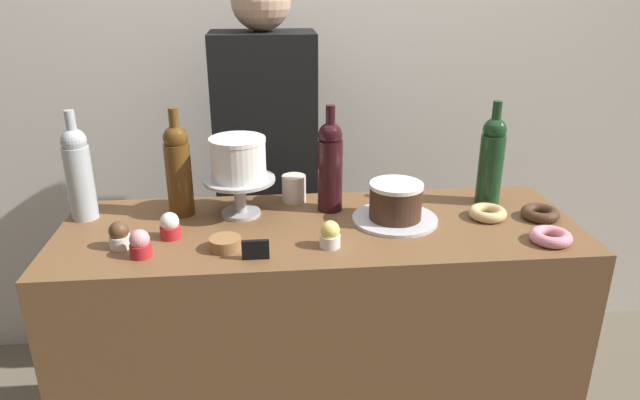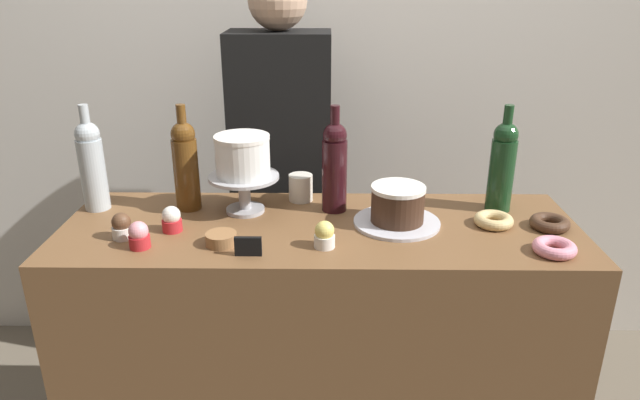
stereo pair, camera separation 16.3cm
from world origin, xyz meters
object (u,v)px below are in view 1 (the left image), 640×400
(cookie_stack, at_px, (225,243))
(donut_chocolate, at_px, (540,213))
(white_layer_cake, at_px, (238,158))
(barista_figure, at_px, (268,188))
(coffee_cup_ceramic, at_px, (294,188))
(wine_bottle_green, at_px, (491,159))
(chocolate_round_cake, at_px, (396,201))
(wine_bottle_dark_red, at_px, (330,165))
(wine_bottle_amber, at_px, (178,169))
(cupcake_chocolate, at_px, (119,235))
(cupcake_vanilla, at_px, (170,226))
(price_sign_chalkboard, at_px, (256,250))
(cake_stand_pedestal, at_px, (240,190))
(donut_glazed, at_px, (487,213))
(wine_bottle_clear, at_px, (79,172))
(cupcake_strawberry, at_px, (140,244))
(cupcake_lemon, at_px, (330,235))
(donut_pink, at_px, (551,237))

(cookie_stack, bearing_deg, donut_chocolate, 7.31)
(white_layer_cake, relative_size, barista_figure, 0.10)
(coffee_cup_ceramic, bearing_deg, wine_bottle_green, -6.44)
(chocolate_round_cake, bearing_deg, wine_bottle_dark_red, 149.71)
(white_layer_cake, height_order, chocolate_round_cake, white_layer_cake)
(wine_bottle_amber, xyz_separation_m, coffee_cup_ceramic, (0.34, 0.07, -0.10))
(cupcake_chocolate, relative_size, barista_figure, 0.05)
(chocolate_round_cake, xyz_separation_m, cupcake_vanilla, (-0.64, -0.06, -0.03))
(price_sign_chalkboard, bearing_deg, chocolate_round_cake, 26.75)
(cupcake_chocolate, bearing_deg, cookie_stack, -7.56)
(cupcake_chocolate, distance_m, barista_figure, 0.72)
(wine_bottle_amber, bearing_deg, wine_bottle_green, 0.24)
(barista_figure, bearing_deg, donut_chocolate, -32.50)
(cupcake_chocolate, height_order, cookie_stack, cupcake_chocolate)
(cake_stand_pedestal, xyz_separation_m, barista_figure, (0.08, 0.40, -0.15))
(donut_chocolate, height_order, price_sign_chalkboard, price_sign_chalkboard)
(wine_bottle_green, distance_m, donut_glazed, 0.18)
(wine_bottle_amber, bearing_deg, chocolate_round_cake, -10.09)
(wine_bottle_green, xyz_separation_m, cookie_stack, (-0.81, -0.26, -0.13))
(donut_glazed, relative_size, cookie_stack, 1.33)
(donut_chocolate, bearing_deg, cake_stand_pedestal, 172.85)
(barista_figure, bearing_deg, coffee_cup_ceramic, -74.52)
(wine_bottle_dark_red, distance_m, coffee_cup_ceramic, 0.17)
(cookie_stack, distance_m, price_sign_chalkboard, 0.10)
(cake_stand_pedestal, height_order, barista_figure, barista_figure)
(chocolate_round_cake, height_order, wine_bottle_amber, wine_bottle_amber)
(wine_bottle_amber, height_order, wine_bottle_clear, same)
(cake_stand_pedestal, xyz_separation_m, wine_bottle_amber, (-0.18, 0.02, 0.06))
(donut_glazed, distance_m, coffee_cup_ceramic, 0.60)
(cake_stand_pedestal, relative_size, cupcake_strawberry, 2.86)
(cupcake_lemon, height_order, coffee_cup_ceramic, coffee_cup_ceramic)
(cupcake_lemon, bearing_deg, cake_stand_pedestal, 135.37)
(wine_bottle_dark_red, relative_size, donut_pink, 2.91)
(price_sign_chalkboard, bearing_deg, donut_glazed, 16.15)
(wine_bottle_green, bearing_deg, wine_bottle_clear, -179.62)
(wine_bottle_green, distance_m, cupcake_vanilla, 0.98)
(cupcake_vanilla, relative_size, price_sign_chalkboard, 1.06)
(wine_bottle_green, bearing_deg, cupcake_lemon, -153.22)
(cupcake_chocolate, xyz_separation_m, cookie_stack, (0.28, -0.04, -0.02))
(cookie_stack, bearing_deg, chocolate_round_cake, 16.20)
(cupcake_vanilla, xyz_separation_m, donut_pink, (1.03, -0.13, -0.02))
(cupcake_chocolate, xyz_separation_m, donut_chocolate, (1.20, 0.08, -0.02))
(cupcake_vanilla, xyz_separation_m, price_sign_chalkboard, (0.23, -0.15, -0.01))
(wine_bottle_green, height_order, wine_bottle_clear, same)
(cookie_stack, bearing_deg, donut_pink, -2.65)
(wine_bottle_dark_red, relative_size, price_sign_chalkboard, 4.65)
(cupcake_vanilla, distance_m, donut_chocolate, 1.07)
(donut_glazed, height_order, price_sign_chalkboard, price_sign_chalkboard)
(wine_bottle_clear, distance_m, price_sign_chalkboard, 0.61)
(cupcake_lemon, distance_m, donut_pink, 0.60)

